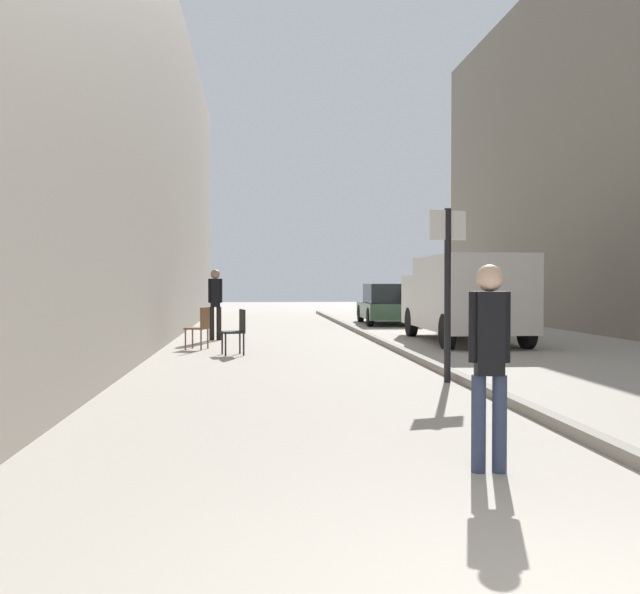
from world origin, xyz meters
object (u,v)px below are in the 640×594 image
(pedestrian_mid_block, at_px, (489,353))
(delivery_van, at_px, (464,296))
(parked_car, at_px, (388,304))
(cafe_chair_by_doorway, at_px, (237,328))
(pedestrian_main_foreground, at_px, (215,299))
(street_sign_post, at_px, (448,279))
(cafe_chair_near_window, at_px, (200,325))

(pedestrian_mid_block, height_order, delivery_van, delivery_van)
(delivery_van, distance_m, parked_car, 7.95)
(parked_car, xyz_separation_m, cafe_chair_by_doorway, (-5.17, -10.63, -0.17))
(pedestrian_mid_block, bearing_deg, parked_car, 89.48)
(pedestrian_mid_block, xyz_separation_m, delivery_van, (3.42, 12.09, 0.22))
(pedestrian_main_foreground, relative_size, street_sign_post, 0.71)
(pedestrian_mid_block, relative_size, delivery_van, 0.30)
(cafe_chair_near_window, bearing_deg, pedestrian_mid_block, -144.47)
(parked_car, relative_size, cafe_chair_by_doorway, 4.53)
(parked_car, height_order, street_sign_post, street_sign_post)
(pedestrian_mid_block, distance_m, delivery_van, 12.57)
(delivery_van, xyz_separation_m, street_sign_post, (-2.38, -7.11, 0.38))
(pedestrian_main_foreground, relative_size, cafe_chair_near_window, 1.95)
(pedestrian_mid_block, xyz_separation_m, cafe_chair_by_doorway, (-2.19, 9.38, -0.40))
(street_sign_post, xyz_separation_m, cafe_chair_near_window, (-4.08, 5.70, -1.00))
(pedestrian_main_foreground, relative_size, parked_car, 0.43)
(delivery_van, distance_m, cafe_chair_by_doorway, 6.26)
(delivery_van, height_order, parked_car, delivery_van)
(delivery_van, height_order, cafe_chair_near_window, delivery_van)
(street_sign_post, height_order, cafe_chair_by_doorway, street_sign_post)
(pedestrian_mid_block, relative_size, street_sign_post, 0.63)
(pedestrian_mid_block, height_order, street_sign_post, street_sign_post)
(delivery_van, xyz_separation_m, parked_car, (-0.44, 7.92, -0.46))
(parked_car, height_order, cafe_chair_near_window, parked_car)
(pedestrian_main_foreground, bearing_deg, cafe_chair_by_doorway, 93.16)
(parked_car, distance_m, cafe_chair_near_window, 11.10)
(pedestrian_mid_block, distance_m, cafe_chair_by_doorway, 9.64)
(pedestrian_main_foreground, bearing_deg, parked_car, -136.97)
(pedestrian_mid_block, bearing_deg, cafe_chair_near_window, 113.81)
(street_sign_post, relative_size, cafe_chair_by_doorway, 2.77)
(pedestrian_mid_block, xyz_separation_m, parked_car, (2.98, 20.01, -0.23))
(delivery_van, bearing_deg, cafe_chair_near_window, -167.03)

